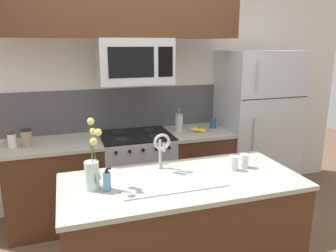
{
  "coord_description": "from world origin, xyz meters",
  "views": [
    {
      "loc": [
        -0.72,
        -2.46,
        1.89
      ],
      "look_at": [
        0.16,
        0.27,
        1.16
      ],
      "focal_mm": 35.0,
      "sensor_mm": 36.0,
      "label": 1
    }
  ],
  "objects_px": {
    "french_press": "(179,122)",
    "dish_soap_bottle": "(107,181)",
    "storage_jar_tall": "(12,140)",
    "storage_jar_medium": "(27,138)",
    "microwave": "(135,61)",
    "drinking_glass": "(234,163)",
    "coffee_tin": "(213,123)",
    "sink_faucet": "(162,147)",
    "refrigerator": "(255,126)",
    "spare_glass": "(244,161)",
    "flower_vase": "(92,170)",
    "banana_bunch": "(199,130)",
    "stove_range": "(137,174)"
  },
  "relations": [
    {
      "from": "french_press",
      "to": "flower_vase",
      "type": "xyz_separation_m",
      "value": [
        -1.09,
        -1.27,
        0.04
      ]
    },
    {
      "from": "banana_bunch",
      "to": "dish_soap_bottle",
      "type": "relative_size",
      "value": 1.16
    },
    {
      "from": "storage_jar_tall",
      "to": "banana_bunch",
      "type": "bearing_deg",
      "value": -0.99
    },
    {
      "from": "sink_faucet",
      "to": "dish_soap_bottle",
      "type": "xyz_separation_m",
      "value": [
        -0.46,
        -0.24,
        -0.13
      ]
    },
    {
      "from": "coffee_tin",
      "to": "flower_vase",
      "type": "relative_size",
      "value": 0.23
    },
    {
      "from": "spare_glass",
      "to": "refrigerator",
      "type": "bearing_deg",
      "value": 54.11
    },
    {
      "from": "microwave",
      "to": "refrigerator",
      "type": "relative_size",
      "value": 0.41
    },
    {
      "from": "banana_bunch",
      "to": "flower_vase",
      "type": "xyz_separation_m",
      "value": [
        -1.29,
        -1.15,
        0.11
      ]
    },
    {
      "from": "storage_jar_medium",
      "to": "sink_faucet",
      "type": "distance_m",
      "value": 1.47
    },
    {
      "from": "microwave",
      "to": "storage_jar_tall",
      "type": "xyz_separation_m",
      "value": [
        -1.22,
        -0.01,
        -0.72
      ]
    },
    {
      "from": "storage_jar_medium",
      "to": "drinking_glass",
      "type": "height_order",
      "value": "storage_jar_medium"
    },
    {
      "from": "microwave",
      "to": "dish_soap_bottle",
      "type": "height_order",
      "value": "microwave"
    },
    {
      "from": "dish_soap_bottle",
      "to": "flower_vase",
      "type": "xyz_separation_m",
      "value": [
        -0.09,
        0.06,
        0.07
      ]
    },
    {
      "from": "banana_bunch",
      "to": "sink_faucet",
      "type": "xyz_separation_m",
      "value": [
        -0.74,
        -0.98,
        0.18
      ]
    },
    {
      "from": "stove_range",
      "to": "dish_soap_bottle",
      "type": "xyz_separation_m",
      "value": [
        -0.48,
        -1.27,
        0.52
      ]
    },
    {
      "from": "storage_jar_tall",
      "to": "storage_jar_medium",
      "type": "distance_m",
      "value": 0.13
    },
    {
      "from": "dish_soap_bottle",
      "to": "drinking_glass",
      "type": "height_order",
      "value": "dish_soap_bottle"
    },
    {
      "from": "microwave",
      "to": "storage_jar_medium",
      "type": "xyz_separation_m",
      "value": [
        -1.09,
        -0.02,
        -0.71
      ]
    },
    {
      "from": "refrigerator",
      "to": "coffee_tin",
      "type": "bearing_deg",
      "value": 176.92
    },
    {
      "from": "banana_bunch",
      "to": "drinking_glass",
      "type": "relative_size",
      "value": 1.67
    },
    {
      "from": "stove_range",
      "to": "french_press",
      "type": "height_order",
      "value": "french_press"
    },
    {
      "from": "refrigerator",
      "to": "sink_faucet",
      "type": "bearing_deg",
      "value": -145.2
    },
    {
      "from": "french_press",
      "to": "dish_soap_bottle",
      "type": "distance_m",
      "value": 1.67
    },
    {
      "from": "microwave",
      "to": "dish_soap_bottle",
      "type": "bearing_deg",
      "value": -110.97
    },
    {
      "from": "spare_glass",
      "to": "storage_jar_medium",
      "type": "bearing_deg",
      "value": 146.56
    },
    {
      "from": "spare_glass",
      "to": "storage_jar_tall",
      "type": "bearing_deg",
      "value": 148.2
    },
    {
      "from": "stove_range",
      "to": "dish_soap_bottle",
      "type": "relative_size",
      "value": 5.64
    },
    {
      "from": "refrigerator",
      "to": "coffee_tin",
      "type": "height_order",
      "value": "refrigerator"
    },
    {
      "from": "french_press",
      "to": "sink_faucet",
      "type": "bearing_deg",
      "value": -116.13
    },
    {
      "from": "sink_faucet",
      "to": "french_press",
      "type": "bearing_deg",
      "value": 63.87
    },
    {
      "from": "microwave",
      "to": "drinking_glass",
      "type": "height_order",
      "value": "microwave"
    },
    {
      "from": "dish_soap_bottle",
      "to": "microwave",
      "type": "bearing_deg",
      "value": 69.03
    },
    {
      "from": "french_press",
      "to": "spare_glass",
      "type": "height_order",
      "value": "french_press"
    },
    {
      "from": "coffee_tin",
      "to": "sink_faucet",
      "type": "height_order",
      "value": "sink_faucet"
    },
    {
      "from": "french_press",
      "to": "storage_jar_medium",
      "type": "bearing_deg",
      "value": -176.51
    },
    {
      "from": "flower_vase",
      "to": "spare_glass",
      "type": "bearing_deg",
      "value": 1.71
    },
    {
      "from": "sink_faucet",
      "to": "flower_vase",
      "type": "xyz_separation_m",
      "value": [
        -0.55,
        -0.18,
        -0.06
      ]
    },
    {
      "from": "microwave",
      "to": "flower_vase",
      "type": "relative_size",
      "value": 1.53
    },
    {
      "from": "refrigerator",
      "to": "storage_jar_medium",
      "type": "distance_m",
      "value": 2.59
    },
    {
      "from": "refrigerator",
      "to": "drinking_glass",
      "type": "height_order",
      "value": "refrigerator"
    },
    {
      "from": "microwave",
      "to": "sink_faucet",
      "type": "xyz_separation_m",
      "value": [
        -0.02,
        -1.02,
        -0.6
      ]
    },
    {
      "from": "storage_jar_medium",
      "to": "sink_faucet",
      "type": "bearing_deg",
      "value": -43.05
    },
    {
      "from": "microwave",
      "to": "flower_vase",
      "type": "xyz_separation_m",
      "value": [
        -0.57,
        -1.19,
        -0.66
      ]
    },
    {
      "from": "storage_jar_medium",
      "to": "spare_glass",
      "type": "distance_m",
      "value": 2.07
    },
    {
      "from": "storage_jar_medium",
      "to": "flower_vase",
      "type": "relative_size",
      "value": 0.35
    },
    {
      "from": "microwave",
      "to": "coffee_tin",
      "type": "relative_size",
      "value": 6.77
    },
    {
      "from": "french_press",
      "to": "sink_faucet",
      "type": "distance_m",
      "value": 1.23
    },
    {
      "from": "french_press",
      "to": "dish_soap_bottle",
      "type": "bearing_deg",
      "value": -126.78
    },
    {
      "from": "spare_glass",
      "to": "flower_vase",
      "type": "height_order",
      "value": "flower_vase"
    },
    {
      "from": "flower_vase",
      "to": "refrigerator",
      "type": "bearing_deg",
      "value": 30.8
    }
  ]
}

